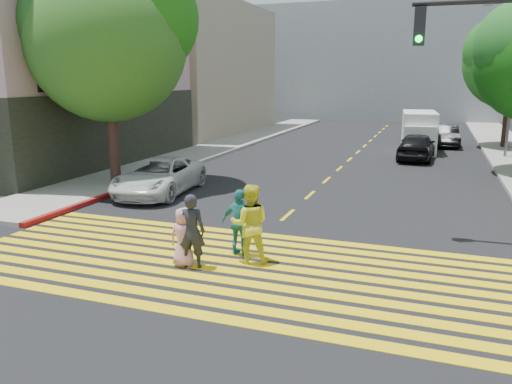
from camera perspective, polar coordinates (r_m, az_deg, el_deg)
The scene contains 19 objects.
ground at distance 10.64m, azimuth -5.55°, elevation -10.77°, with size 120.00×120.00×0.00m, color black.
sidewalk_left at distance 33.58m, azimuth -2.73°, elevation 5.64°, with size 3.00×40.00×0.15m, color gray.
curb_red at distance 18.98m, azimuth -16.79°, elevation -0.45°, with size 0.20×8.00×0.16m, color maroon.
crosswalk at distance 11.72m, azimuth -2.88°, elevation -8.43°, with size 13.40×5.30×0.01m.
lane_line at distance 31.87m, azimuth 11.96°, elevation 4.86°, with size 0.12×34.40×0.01m.
building_left_pink at distance 29.02m, azimuth -25.10°, elevation 12.27°, with size 12.10×14.10×11.00m.
building_left_tan at distance 42.00m, azimuth -9.35°, elevation 13.65°, with size 12.00×16.00×10.00m, color tan.
backdrop_block at distance 56.98m, azimuth 15.94°, elevation 14.07°, with size 30.00×8.00×12.00m, color gray.
tree_left at distance 20.93m, azimuth -16.44°, elevation 17.03°, with size 7.94×7.87×8.86m.
pedestrian_man at distance 11.46m, azimuth -7.41°, elevation -4.45°, with size 0.63×0.42×1.74m, color #21222A.
pedestrian_woman at distance 11.66m, azimuth -0.70°, elevation -3.66°, with size 0.92×0.71×1.88m, color yellow.
pedestrian_child at distance 11.63m, azimuth -8.27°, elevation -5.11°, with size 0.68×0.44×1.39m, color #CA869E.
pedestrian_extra at distance 12.15m, azimuth -1.82°, elevation -3.54°, with size 0.97×0.40×1.66m, color teal.
white_sedan at distance 19.13m, azimuth -10.97°, elevation 1.77°, with size 2.21×4.80×1.33m, color silver.
dark_car_near at distance 28.14m, azimuth 17.89°, elevation 5.01°, with size 1.74×4.33×1.48m, color black.
silver_car at distance 38.04m, azimuth 18.44°, elevation 6.78°, with size 1.96×4.82×1.40m, color slate.
dark_car_parked at distance 34.55m, azimuth 20.84°, elevation 6.04°, with size 1.45×4.15×1.37m, color black.
white_van at distance 31.48m, azimuth 18.10°, elevation 6.44°, with size 2.23×5.09×2.34m.
street_lamp at distance 30.03m, azimuth 27.10°, elevation 12.40°, with size 1.87×0.52×8.29m.
Camera 1 is at (4.23, -8.80, 4.24)m, focal length 35.00 mm.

